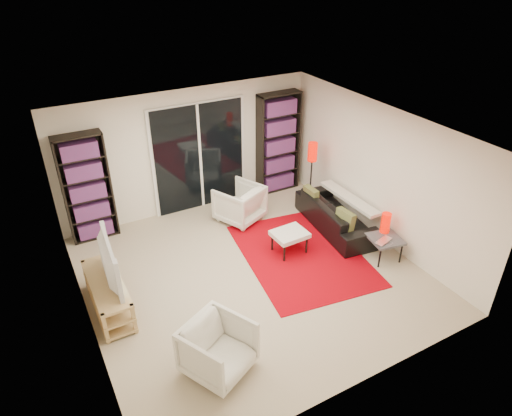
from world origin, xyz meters
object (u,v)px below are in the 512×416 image
at_px(sofa, 336,215).
at_px(bookshelf_right, 278,143).
at_px(armchair_back, 239,203).
at_px(side_table, 385,240).
at_px(tv_stand, 108,294).
at_px(ottoman, 290,235).
at_px(bookshelf_left, 87,188).
at_px(armchair_front, 218,349).
at_px(floor_lamp, 312,159).

bearing_deg(sofa, bookshelf_right, 10.69).
height_order(armchair_back, side_table, armchair_back).
bearing_deg(tv_stand, armchair_back, 25.09).
bearing_deg(bookshelf_right, ottoman, -116.27).
xyz_separation_m(bookshelf_left, side_table, (4.10, -3.03, -0.62)).
xyz_separation_m(bookshelf_left, ottoman, (2.80, -2.12, -0.63)).
bearing_deg(sofa, bookshelf_left, 71.54).
distance_m(tv_stand, armchair_front, 1.99).
relative_size(sofa, side_table, 3.24).
xyz_separation_m(tv_stand, armchair_front, (0.92, -1.76, 0.08)).
relative_size(armchair_back, ottoman, 1.34).
distance_m(bookshelf_right, side_table, 3.12).
xyz_separation_m(sofa, side_table, (0.12, -1.15, 0.08)).
bearing_deg(bookshelf_right, sofa, -86.15).
xyz_separation_m(armchair_back, ottoman, (0.26, -1.36, -0.01)).
bearing_deg(bookshelf_left, side_table, -36.51).
xyz_separation_m(tv_stand, sofa, (4.21, 0.18, 0.01)).
distance_m(sofa, armchair_back, 1.82).
bearing_deg(floor_lamp, tv_stand, -165.21).
height_order(sofa, armchair_back, armchair_back).
bearing_deg(armchair_back, tv_stand, 1.00).
height_order(bookshelf_left, floor_lamp, bookshelf_left).
bearing_deg(armchair_front, side_table, -13.40).
height_order(bookshelf_left, armchair_front, bookshelf_left).
distance_m(bookshelf_right, armchair_front, 5.01).
bearing_deg(sofa, armchair_front, 127.31).
bearing_deg(armchair_front, armchair_back, 32.38).
bearing_deg(armchair_front, floor_lamp, 14.33).
bearing_deg(bookshelf_left, bookshelf_right, -0.00).
height_order(sofa, armchair_front, armchair_front).
bearing_deg(ottoman, floor_lamp, 43.71).
xyz_separation_m(armchair_front, floor_lamp, (3.36, 2.89, 0.67)).
relative_size(bookshelf_right, tv_stand, 1.53).
relative_size(sofa, armchair_front, 2.48).
height_order(sofa, floor_lamp, floor_lamp).
bearing_deg(sofa, floor_lamp, 2.40).
bearing_deg(armchair_back, ottoman, 76.61).
bearing_deg(bookshelf_left, tv_stand, -96.57).
xyz_separation_m(bookshelf_left, tv_stand, (-0.24, -2.06, -0.71)).
distance_m(bookshelf_right, floor_lamp, 0.95).
xyz_separation_m(ottoman, floor_lamp, (1.25, 1.19, 0.68)).
height_order(bookshelf_left, bookshelf_right, bookshelf_right).
distance_m(bookshelf_left, bookshelf_right, 3.85).
height_order(sofa, side_table, sofa).
bearing_deg(bookshelf_right, bookshelf_left, 180.00).
height_order(ottoman, floor_lamp, floor_lamp).
height_order(tv_stand, side_table, tv_stand).
relative_size(bookshelf_left, floor_lamp, 1.45).
relative_size(bookshelf_left, tv_stand, 1.42).
relative_size(bookshelf_right, armchair_back, 2.69).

